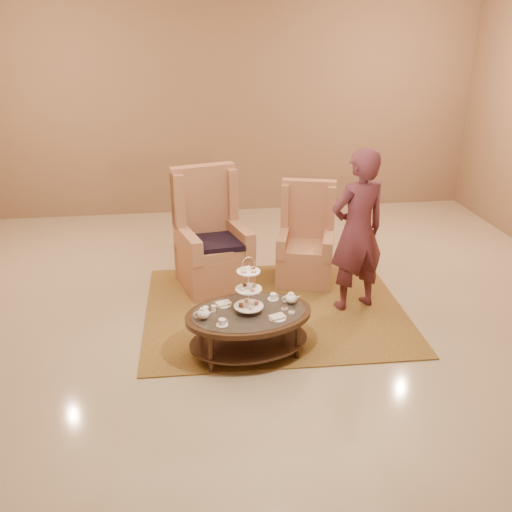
{
  "coord_description": "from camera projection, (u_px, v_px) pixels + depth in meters",
  "views": [
    {
      "loc": [
        -0.75,
        -5.09,
        2.99
      ],
      "look_at": [
        -0.04,
        0.2,
        0.74
      ],
      "focal_mm": 40.0,
      "sensor_mm": 36.0,
      "label": 1
    }
  ],
  "objects": [
    {
      "name": "ground",
      "position": [
        262.0,
        329.0,
        5.9
      ],
      "size": [
        8.0,
        8.0,
        0.0
      ],
      "primitive_type": "plane",
      "color": "tan",
      "rests_on": "ground"
    },
    {
      "name": "ceiling",
      "position": [
        262.0,
        329.0,
        5.9
      ],
      "size": [
        8.0,
        8.0,
        0.02
      ],
      "primitive_type": "cube",
      "color": "white",
      "rests_on": "ground"
    },
    {
      "name": "wall_back",
      "position": [
        226.0,
        103.0,
        8.88
      ],
      "size": [
        8.0,
        0.04,
        3.5
      ],
      "primitive_type": "cube",
      "color": "#8E6B4D",
      "rests_on": "ground"
    },
    {
      "name": "rug",
      "position": [
        275.0,
        309.0,
        6.3
      ],
      "size": [
        2.86,
        2.41,
        0.01
      ],
      "rotation": [
        0.0,
        0.0,
        -0.02
      ],
      "color": "olive",
      "rests_on": "ground"
    },
    {
      "name": "tea_table",
      "position": [
        249.0,
        320.0,
        5.34
      ],
      "size": [
        1.31,
        0.99,
        1.0
      ],
      "rotation": [
        0.0,
        0.0,
        0.15
      ],
      "color": "black",
      "rests_on": "ground"
    },
    {
      "name": "armchair_left",
      "position": [
        211.0,
        246.0,
        6.76
      ],
      "size": [
        0.94,
        0.96,
        1.4
      ],
      "rotation": [
        0.0,
        0.0,
        0.27
      ],
      "color": "#B47654",
      "rests_on": "ground"
    },
    {
      "name": "armchair_right",
      "position": [
        306.0,
        248.0,
        6.91
      ],
      "size": [
        0.81,
        0.82,
        1.2
      ],
      "rotation": [
        0.0,
        0.0,
        -0.29
      ],
      "color": "#B47654",
      "rests_on": "ground"
    },
    {
      "name": "person",
      "position": [
        358.0,
        231.0,
        6.02
      ],
      "size": [
        0.75,
        0.6,
        1.79
      ],
      "rotation": [
        0.0,
        0.0,
        3.43
      ],
      "color": "#54242E",
      "rests_on": "ground"
    }
  ]
}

